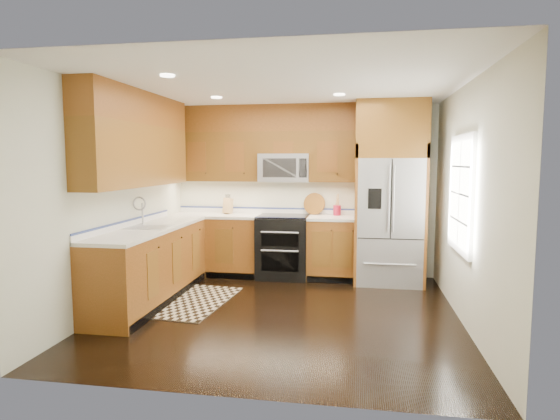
% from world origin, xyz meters
% --- Properties ---
extents(ground, '(4.00, 4.00, 0.00)m').
position_xyz_m(ground, '(0.00, 0.00, 0.00)').
color(ground, black).
rests_on(ground, ground).
extents(wall_back, '(4.00, 0.02, 2.60)m').
position_xyz_m(wall_back, '(0.00, 2.00, 1.30)').
color(wall_back, silver).
rests_on(wall_back, ground).
extents(wall_left, '(0.02, 4.00, 2.60)m').
position_xyz_m(wall_left, '(-2.00, 0.00, 1.30)').
color(wall_left, silver).
rests_on(wall_left, ground).
extents(wall_right, '(0.02, 4.00, 2.60)m').
position_xyz_m(wall_right, '(2.00, 0.00, 1.30)').
color(wall_right, silver).
rests_on(wall_right, ground).
extents(window, '(0.04, 1.10, 1.30)m').
position_xyz_m(window, '(1.98, 0.20, 1.40)').
color(window, white).
rests_on(window, ground).
extents(base_cabinets, '(2.85, 3.00, 0.90)m').
position_xyz_m(base_cabinets, '(-1.23, 0.90, 0.45)').
color(base_cabinets, brown).
rests_on(base_cabinets, ground).
extents(countertop, '(2.86, 3.01, 0.04)m').
position_xyz_m(countertop, '(-1.09, 1.01, 0.92)').
color(countertop, beige).
rests_on(countertop, base_cabinets).
extents(upper_cabinets, '(2.85, 3.00, 1.15)m').
position_xyz_m(upper_cabinets, '(-1.15, 1.09, 2.02)').
color(upper_cabinets, brown).
rests_on(upper_cabinets, ground).
extents(range, '(0.76, 0.67, 0.95)m').
position_xyz_m(range, '(-0.25, 1.67, 0.47)').
color(range, black).
rests_on(range, ground).
extents(microwave, '(0.76, 0.40, 0.42)m').
position_xyz_m(microwave, '(-0.25, 1.80, 1.66)').
color(microwave, '#B2B2B7').
rests_on(microwave, ground).
extents(refrigerator, '(0.98, 0.75, 2.60)m').
position_xyz_m(refrigerator, '(1.30, 1.63, 1.30)').
color(refrigerator, '#B2B2B7').
rests_on(refrigerator, ground).
extents(sink_faucet, '(0.54, 0.44, 0.37)m').
position_xyz_m(sink_faucet, '(-1.73, 0.23, 0.99)').
color(sink_faucet, '#B2B2B7').
rests_on(sink_faucet, countertop).
extents(rug, '(1.00, 1.53, 0.01)m').
position_xyz_m(rug, '(-1.20, 0.25, 0.01)').
color(rug, black).
rests_on(rug, ground).
extents(knife_block, '(0.13, 0.17, 0.31)m').
position_xyz_m(knife_block, '(-1.15, 1.82, 1.06)').
color(knife_block, tan).
rests_on(knife_block, countertop).
extents(utensil_crock, '(0.14, 0.14, 0.33)m').
position_xyz_m(utensil_crock, '(0.54, 1.87, 1.05)').
color(utensil_crock, maroon).
rests_on(utensil_crock, countertop).
extents(cutting_board, '(0.40, 0.40, 0.02)m').
position_xyz_m(cutting_board, '(0.19, 1.94, 0.95)').
color(cutting_board, brown).
rests_on(cutting_board, countertop).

